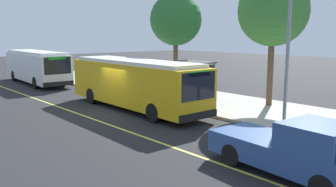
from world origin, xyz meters
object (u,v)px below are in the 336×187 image
(transit_bus_main, at_px, (135,82))
(pedestrian_commuter, at_px, (156,82))
(transit_bus_second, at_px, (36,66))
(route_sign_post, at_px, (191,77))
(waiting_bench, at_px, (191,90))
(pickup_truck, at_px, (297,151))

(transit_bus_main, xyz_separation_m, pedestrian_commuter, (-2.23, 3.39, -0.50))
(transit_bus_second, relative_size, route_sign_post, 3.83)
(waiting_bench, relative_size, route_sign_post, 0.57)
(transit_bus_second, relative_size, pedestrian_commuter, 6.34)
(pedestrian_commuter, bearing_deg, transit_bus_second, -165.07)
(pickup_truck, bearing_deg, transit_bus_second, 175.29)
(transit_bus_main, relative_size, route_sign_post, 3.89)
(transit_bus_main, relative_size, waiting_bench, 6.81)
(transit_bus_second, distance_m, route_sign_post, 17.63)
(transit_bus_second, height_order, pickup_truck, transit_bus_second)
(route_sign_post, bearing_deg, transit_bus_second, -171.71)
(pickup_truck, height_order, pedestrian_commuter, pickup_truck)
(transit_bus_second, bearing_deg, route_sign_post, 8.29)
(transit_bus_main, height_order, pedestrian_commuter, transit_bus_main)
(pickup_truck, relative_size, waiting_bench, 3.46)
(route_sign_post, bearing_deg, transit_bus_main, -132.33)
(transit_bus_main, xyz_separation_m, pickup_truck, (11.72, -2.29, -0.76))
(waiting_bench, xyz_separation_m, pedestrian_commuter, (-2.02, -1.52, 0.48))
(waiting_bench, distance_m, route_sign_post, 3.71)
(waiting_bench, xyz_separation_m, route_sign_post, (2.45, -2.44, 1.32))
(waiting_bench, distance_m, pedestrian_commuter, 2.58)
(transit_bus_main, bearing_deg, waiting_bench, 92.38)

